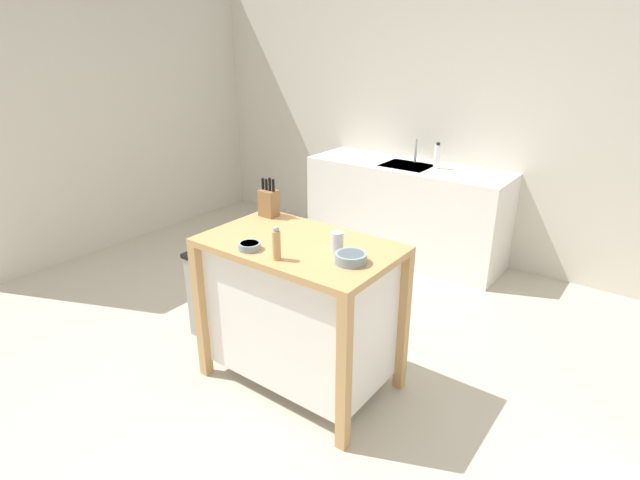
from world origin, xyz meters
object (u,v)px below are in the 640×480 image
knife_block (269,202)px  sink_faucet (416,150)px  drinking_cup (337,242)px  pepper_grinder (277,244)px  kitchen_island (300,307)px  trash_bin (217,295)px  bowl_stoneware_deep (250,246)px  bottle_spray_cleaner (437,156)px  bowl_ceramic_small (351,258)px

knife_block → sink_faucet: size_ratio=1.15×
drinking_cup → pepper_grinder: size_ratio=0.62×
kitchen_island → knife_block: 0.70m
knife_block → trash_bin: bearing=-153.9°
kitchen_island → drinking_cup: size_ratio=9.80×
bowl_stoneware_deep → bottle_spray_cleaner: (-0.01, 2.40, 0.05)m
bowl_stoneware_deep → sink_faucet: 2.52m
bowl_ceramic_small → knife_block: bearing=160.4°
drinking_cup → kitchen_island: bearing=-175.2°
trash_bin → bottle_spray_cleaner: bearing=73.2°
bowl_stoneware_deep → trash_bin: bearing=155.3°
bowl_stoneware_deep → kitchen_island: bearing=57.1°
sink_faucet → bowl_stoneware_deep: bearing=-83.8°
bowl_stoneware_deep → sink_faucet: bearing=96.2°
kitchen_island → pepper_grinder: (0.05, -0.24, 0.50)m
sink_faucet → trash_bin: bearing=-99.5°
pepper_grinder → trash_bin: (-0.85, 0.31, -0.70)m
drinking_cup → bottle_spray_cleaner: size_ratio=0.48×
trash_bin → bottle_spray_cleaner: 2.30m
trash_bin → sink_faucet: 2.34m
knife_block → trash_bin: size_ratio=0.40×
sink_faucet → bottle_spray_cleaner: bearing=-22.4°
knife_block → bowl_stoneware_deep: bearing=-59.1°
kitchen_island → sink_faucet: (-0.42, 2.27, 0.48)m
bottle_spray_cleaner → trash_bin: bearing=-106.8°
knife_block → sink_faucet: 2.04m
knife_block → pepper_grinder: size_ratio=1.38×
bowl_stoneware_deep → bottle_spray_cleaner: 2.40m
knife_block → trash_bin: (-0.36, -0.18, -0.70)m
pepper_grinder → sink_faucet: same height
kitchen_island → trash_bin: (-0.79, 0.06, -0.20)m
drinking_cup → knife_block: bearing=162.2°
drinking_cup → pepper_grinder: pepper_grinder is taller
bowl_stoneware_deep → sink_faucet: (-0.27, 2.51, 0.05)m
bowl_ceramic_small → sink_faucet: bearing=109.1°
drinking_cup → pepper_grinder: bearing=-126.1°
kitchen_island → knife_block: size_ratio=4.38×
bowl_ceramic_small → bottle_spray_cleaner: size_ratio=0.71×
kitchen_island → knife_block: (-0.43, 0.24, 0.50)m
bowl_ceramic_small → sink_faucet: (-0.81, 2.33, 0.05)m
kitchen_island → bowl_stoneware_deep: bearing=-122.9°
pepper_grinder → bowl_ceramic_small: bearing=30.3°
kitchen_island → knife_block: knife_block is taller
bowl_ceramic_small → trash_bin: (-1.18, 0.11, -0.64)m
bowl_stoneware_deep → trash_bin: (-0.64, 0.30, -0.63)m
kitchen_island → sink_faucet: size_ratio=5.03×
bowl_stoneware_deep → drinking_cup: size_ratio=1.07×
bowl_stoneware_deep → pepper_grinder: (0.20, -0.01, 0.07)m
kitchen_island → bowl_ceramic_small: bearing=-7.8°
pepper_grinder → sink_faucet: (-0.48, 2.52, -0.01)m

